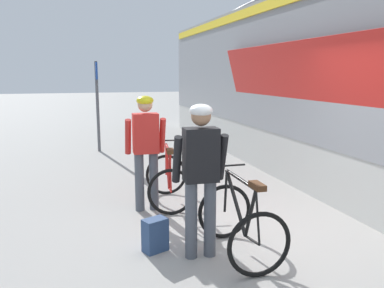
{
  "coord_description": "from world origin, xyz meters",
  "views": [
    {
      "loc": [
        -2.15,
        -4.22,
        2.09
      ],
      "look_at": [
        -0.52,
        1.29,
        1.05
      ],
      "focal_mm": 36.75,
      "sensor_mm": 36.0,
      "label": 1
    }
  ],
  "objects_px": {
    "cyclist_near_in_dark": "(201,168)",
    "backpack_on_platform": "(155,235)",
    "bicycle_far_red": "(169,180)",
    "platform_sign_post": "(97,91)",
    "cyclist_far_in_red": "(146,143)",
    "bicycle_near_black": "(241,223)"
  },
  "relations": [
    {
      "from": "cyclist_far_in_red",
      "to": "bicycle_near_black",
      "type": "distance_m",
      "value": 2.11
    },
    {
      "from": "bicycle_near_black",
      "to": "bicycle_far_red",
      "type": "height_order",
      "value": "same"
    },
    {
      "from": "cyclist_far_in_red",
      "to": "platform_sign_post",
      "type": "distance_m",
      "value": 5.04
    },
    {
      "from": "cyclist_near_in_dark",
      "to": "bicycle_near_black",
      "type": "bearing_deg",
      "value": -15.12
    },
    {
      "from": "cyclist_far_in_red",
      "to": "backpack_on_platform",
      "type": "distance_m",
      "value": 1.7
    },
    {
      "from": "bicycle_far_red",
      "to": "platform_sign_post",
      "type": "distance_m",
      "value": 5.04
    },
    {
      "from": "platform_sign_post",
      "to": "cyclist_far_in_red",
      "type": "bearing_deg",
      "value": -85.05
    },
    {
      "from": "cyclist_near_in_dark",
      "to": "backpack_on_platform",
      "type": "distance_m",
      "value": 1.02
    },
    {
      "from": "cyclist_near_in_dark",
      "to": "platform_sign_post",
      "type": "bearing_deg",
      "value": 96.35
    },
    {
      "from": "backpack_on_platform",
      "to": "platform_sign_post",
      "type": "relative_size",
      "value": 0.17
    },
    {
      "from": "cyclist_near_in_dark",
      "to": "cyclist_far_in_red",
      "type": "relative_size",
      "value": 1.0
    },
    {
      "from": "cyclist_far_in_red",
      "to": "backpack_on_platform",
      "type": "height_order",
      "value": "cyclist_far_in_red"
    },
    {
      "from": "bicycle_far_red",
      "to": "backpack_on_platform",
      "type": "height_order",
      "value": "bicycle_far_red"
    },
    {
      "from": "cyclist_near_in_dark",
      "to": "backpack_on_platform",
      "type": "relative_size",
      "value": 4.4
    },
    {
      "from": "cyclist_near_in_dark",
      "to": "bicycle_far_red",
      "type": "height_order",
      "value": "cyclist_near_in_dark"
    },
    {
      "from": "bicycle_far_red",
      "to": "backpack_on_platform",
      "type": "relative_size",
      "value": 2.91
    },
    {
      "from": "bicycle_near_black",
      "to": "bicycle_far_red",
      "type": "bearing_deg",
      "value": 100.59
    },
    {
      "from": "bicycle_far_red",
      "to": "backpack_on_platform",
      "type": "xyz_separation_m",
      "value": [
        -0.54,
        -1.62,
        -0.2
      ]
    },
    {
      "from": "cyclist_far_in_red",
      "to": "platform_sign_post",
      "type": "bearing_deg",
      "value": 94.95
    },
    {
      "from": "cyclist_far_in_red",
      "to": "bicycle_near_black",
      "type": "relative_size",
      "value": 1.63
    },
    {
      "from": "bicycle_far_red",
      "to": "cyclist_far_in_red",
      "type": "bearing_deg",
      "value": -156.7
    },
    {
      "from": "cyclist_near_in_dark",
      "to": "bicycle_far_red",
      "type": "xyz_separation_m",
      "value": [
        0.07,
        1.9,
        -0.65
      ]
    }
  ]
}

